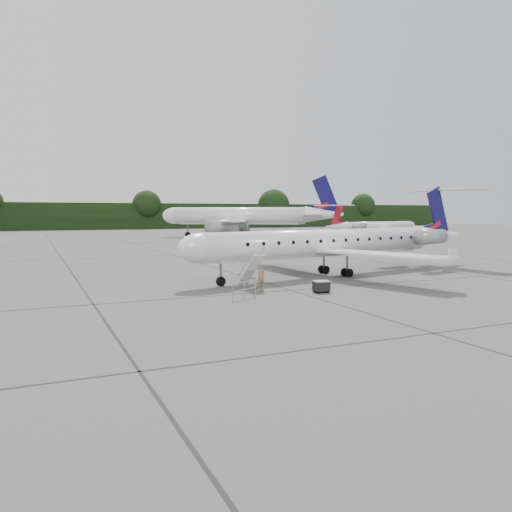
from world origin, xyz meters
name	(u,v)px	position (x,y,z in m)	size (l,w,h in m)	color
ground	(392,289)	(0.00, 0.00, 0.00)	(320.00, 320.00, 0.00)	#5A5A58
treeline	(110,216)	(0.00, 130.00, 4.00)	(260.00, 4.00, 8.00)	black
main_regional_jet	(326,230)	(-0.36, 7.75, 3.75)	(29.28, 21.08, 7.51)	white
airstair	(250,271)	(-8.63, 4.03, 1.18)	(0.85, 2.11, 2.35)	white
passenger	(261,277)	(-8.41, 2.84, 0.91)	(0.67, 0.44, 1.83)	#936750
safety_railing	(245,291)	(-10.53, 0.57, 0.50)	(2.20, 0.08, 1.00)	#94979C
baggage_cart	(321,286)	(-5.14, 0.70, 0.41)	(0.95, 0.77, 0.82)	black
bg_narrowbody	(239,207)	(16.88, 67.95, 6.16)	(34.32, 24.71, 12.32)	white
bg_regional_right	(380,222)	(41.33, 53.88, 3.29)	(25.11, 18.08, 6.59)	white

